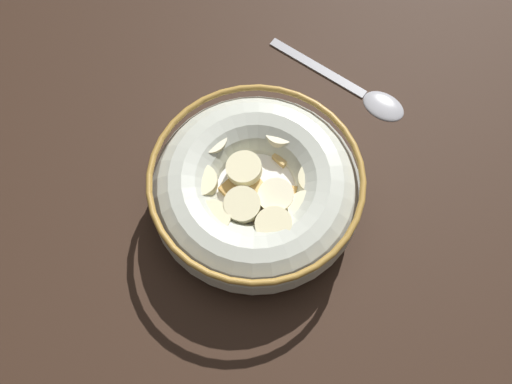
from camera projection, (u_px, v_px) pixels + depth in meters
The scene contains 3 objects.
ground_plane at pixel (256, 208), 60.94cm from camera, with size 118.98×118.98×2.00cm, color #332116.
cereal_bowl at pixel (256, 190), 56.84cm from camera, with size 19.83×19.83×6.40cm.
spoon at pixel (366, 94), 64.60cm from camera, with size 15.03×11.14×0.80cm.
Camera 1 is at (-21.07, 7.84, 55.66)cm, focal length 42.57 mm.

